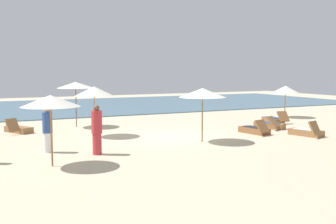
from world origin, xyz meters
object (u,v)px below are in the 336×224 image
object	(u,v)px
lounger_2	(274,120)
lounger_5	(307,132)
umbrella_2	(76,85)
umbrella_0	(51,101)
lounger_1	(255,130)
umbrella_3	(285,90)
lounger_4	(18,129)
person_1	(97,130)
umbrella_4	(203,93)
lounger_0	(270,125)
person_0	(48,130)
umbrella_1	(94,91)

from	to	relation	value
lounger_2	lounger_5	xyz separation A→B (m)	(-1.74, -4.22, 0.00)
umbrella_2	lounger_5	xyz separation A→B (m)	(8.62, -7.49, -2.00)
umbrella_0	lounger_1	xyz separation A→B (m)	(9.69, 2.41, -1.84)
umbrella_3	lounger_4	distance (m)	15.81
umbrella_2	person_1	xyz separation A→B (m)	(-1.01, -7.24, -1.30)
umbrella_3	person_1	bearing A→B (deg)	-157.30
lounger_2	umbrella_2	bearing A→B (deg)	162.47
lounger_4	umbrella_3	bearing A→B (deg)	-2.72
lounger_2	lounger_5	world-z (taller)	lounger_5
umbrella_4	lounger_1	size ratio (longest dim) A/B	1.27
lounger_5	lounger_0	bearing A→B (deg)	88.75
person_0	person_1	size ratio (longest dim) A/B	0.94
lounger_2	person_1	size ratio (longest dim) A/B	1.00
umbrella_2	person_1	size ratio (longest dim) A/B	1.34
umbrella_1	umbrella_4	distance (m)	4.91
umbrella_2	lounger_2	xyz separation A→B (m)	(10.35, -3.27, -2.00)
lounger_1	lounger_5	world-z (taller)	lounger_5
umbrella_0	lounger_0	xyz separation A→B (m)	(11.43, 3.43, -1.84)
lounger_4	person_1	bearing A→B (deg)	-73.38
lounger_2	lounger_5	size ratio (longest dim) A/B	1.02
umbrella_3	lounger_5	world-z (taller)	umbrella_3
umbrella_4	person_0	xyz separation A→B (m)	(-6.10, 0.60, -1.20)
person_1	umbrella_0	bearing A→B (deg)	-147.83
umbrella_1	umbrella_2	bearing A→B (deg)	90.28
umbrella_3	lounger_2	xyz separation A→B (m)	(-2.41, -1.79, -1.56)
lounger_2	lounger_4	world-z (taller)	lounger_4
umbrella_1	lounger_5	distance (m)	9.72
umbrella_1	lounger_5	bearing A→B (deg)	-25.64
umbrella_1	lounger_4	xyz separation A→B (m)	(-2.97, 2.63, -1.85)
person_0	umbrella_4	bearing A→B (deg)	-5.61
umbrella_3	person_1	size ratio (longest dim) A/B	1.13
umbrella_1	person_0	size ratio (longest dim) A/B	1.36
umbrella_1	lounger_1	world-z (taller)	umbrella_1
umbrella_2	lounger_0	size ratio (longest dim) A/B	1.32
umbrella_1	umbrella_3	distance (m)	12.89
umbrella_3	lounger_1	world-z (taller)	umbrella_3
lounger_5	lounger_4	bearing A→B (deg)	149.73
umbrella_2	lounger_4	distance (m)	3.65
lounger_1	lounger_4	xyz separation A→B (m)	(-9.89, 5.19, -0.01)
lounger_4	umbrella_0	bearing A→B (deg)	-88.52
umbrella_0	umbrella_3	distance (m)	16.97
person_1	lounger_5	bearing A→B (deg)	-1.46
umbrella_4	person_0	distance (m)	6.25
umbrella_0	person_0	distance (m)	2.54
lounger_0	lounger_4	bearing A→B (deg)	160.22
umbrella_2	person_0	size ratio (longest dim) A/B	1.42
lounger_5	umbrella_1	bearing A→B (deg)	154.36
lounger_4	person_0	xyz separation A→B (m)	(0.45, -5.38, 0.65)
umbrella_3	lounger_1	size ratio (longest dim) A/B	1.13
lounger_1	person_0	distance (m)	9.45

